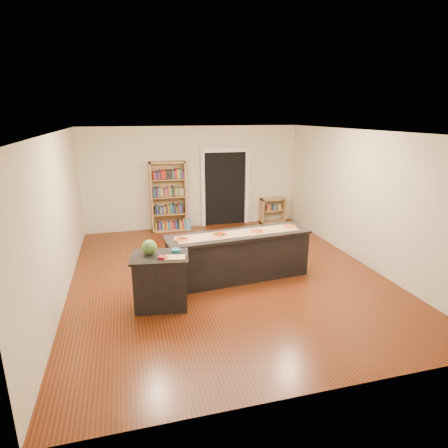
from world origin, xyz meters
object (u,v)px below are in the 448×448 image
object	(u,v)px
side_counter	(161,281)
watermelon	(149,247)
low_shelf	(272,210)
waste_bin	(187,224)
kitchen_island	(238,256)
bookshelf	(168,197)

from	to	relation	value
side_counter	watermelon	distance (m)	0.60
low_shelf	waste_bin	distance (m)	2.58
low_shelf	watermelon	distance (m)	5.72
low_shelf	waste_bin	size ratio (longest dim) A/B	2.31
waste_bin	watermelon	size ratio (longest dim) A/B	1.28
side_counter	waste_bin	bearing A→B (deg)	83.24
side_counter	low_shelf	world-z (taller)	side_counter
kitchen_island	side_counter	world-z (taller)	kitchen_island
kitchen_island	side_counter	bearing A→B (deg)	-159.91
low_shelf	side_counter	bearing A→B (deg)	-130.97
watermelon	bookshelf	bearing A→B (deg)	79.05
kitchen_island	bookshelf	xyz separation A→B (m)	(-0.92, 3.51, 0.49)
kitchen_island	watermelon	xyz separation A→B (m)	(-1.72, -0.65, 0.57)
kitchen_island	waste_bin	xyz separation A→B (m)	(-0.43, 3.44, -0.31)
watermelon	kitchen_island	bearing A→B (deg)	20.74
bookshelf	low_shelf	size ratio (longest dim) A/B	2.60
bookshelf	watermelon	size ratio (longest dim) A/B	7.71
low_shelf	watermelon	bearing A→B (deg)	-132.78
kitchen_island	waste_bin	bearing A→B (deg)	91.72
waste_bin	low_shelf	bearing A→B (deg)	1.81
kitchen_island	waste_bin	world-z (taller)	kitchen_island
kitchen_island	watermelon	bearing A→B (deg)	-164.73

